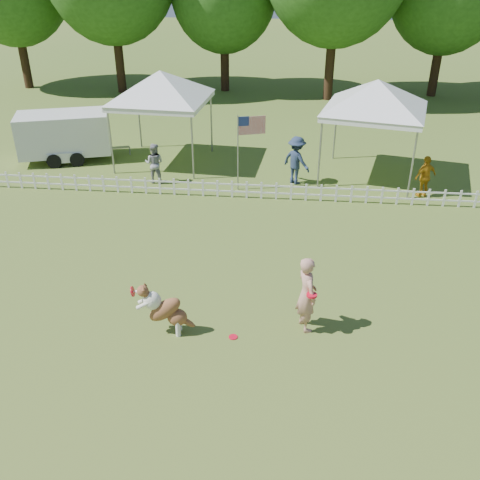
{
  "coord_description": "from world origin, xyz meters",
  "views": [
    {
      "loc": [
        1.27,
        -9.6,
        7.48
      ],
      "look_at": [
        0.05,
        2.0,
        1.1
      ],
      "focal_mm": 40.0,
      "sensor_mm": 36.0,
      "label": 1
    }
  ],
  "objects": [
    {
      "name": "handler",
      "position": [
        1.71,
        0.09,
        0.9
      ],
      "size": [
        0.65,
        0.77,
        1.79
      ],
      "primitive_type": "imported",
      "rotation": [
        0.0,
        0.0,
        1.97
      ],
      "color": "tan",
      "rests_on": "ground"
    },
    {
      "name": "flag_pole",
      "position": [
        -0.62,
        7.71,
        1.32
      ],
      "size": [
        1.0,
        0.42,
        2.64
      ],
      "primitive_type": null,
      "rotation": [
        0.0,
        0.0,
        0.32
      ],
      "color": "gray",
      "rests_on": "ground"
    },
    {
      "name": "cargo_trailer",
      "position": [
        -7.77,
        10.04,
        0.95
      ],
      "size": [
        4.7,
        3.16,
        1.9
      ],
      "primitive_type": null,
      "rotation": [
        0.0,
        0.0,
        0.32
      ],
      "color": "white",
      "rests_on": "ground"
    },
    {
      "name": "ground",
      "position": [
        0.0,
        0.0,
        0.0
      ],
      "size": [
        120.0,
        120.0,
        0.0
      ],
      "primitive_type": "plane",
      "color": "#3A5F1E",
      "rests_on": "ground"
    },
    {
      "name": "spectator_a",
      "position": [
        -3.67,
        8.06,
        0.72
      ],
      "size": [
        0.73,
        0.58,
        1.45
      ],
      "primitive_type": "imported",
      "rotation": [
        0.0,
        0.0,
        3.09
      ],
      "color": "gray",
      "rests_on": "ground"
    },
    {
      "name": "frisbee_on_turf",
      "position": [
        0.15,
        -0.43,
        0.01
      ],
      "size": [
        0.24,
        0.24,
        0.02
      ],
      "primitive_type": "cylinder",
      "rotation": [
        0.0,
        0.0,
        -0.28
      ],
      "color": "red",
      "rests_on": "ground"
    },
    {
      "name": "picket_fence",
      "position": [
        0.0,
        7.0,
        0.3
      ],
      "size": [
        22.0,
        0.08,
        0.6
      ],
      "primitive_type": null,
      "color": "silver",
      "rests_on": "ground"
    },
    {
      "name": "tree_center_left",
      "position": [
        -3.0,
        22.5,
        4.9
      ],
      "size": [
        6.0,
        6.0,
        9.8
      ],
      "primitive_type": null,
      "color": "#234C15",
      "rests_on": "ground"
    },
    {
      "name": "dog",
      "position": [
        -1.31,
        -0.41,
        0.62
      ],
      "size": [
        1.22,
        0.49,
        1.23
      ],
      "primitive_type": null,
      "rotation": [
        0.0,
        0.0,
        0.08
      ],
      "color": "brown",
      "rests_on": "ground"
    },
    {
      "name": "canopy_tent_left",
      "position": [
        -3.78,
        10.18,
        1.73
      ],
      "size": [
        3.58,
        3.58,
        3.47
      ],
      "primitive_type": null,
      "rotation": [
        0.0,
        0.0,
        -0.07
      ],
      "color": "silver",
      "rests_on": "ground"
    },
    {
      "name": "spectator_b",
      "position": [
        1.38,
        8.51,
        0.86
      ],
      "size": [
        1.27,
        1.21,
        1.73
      ],
      "primitive_type": "imported",
      "rotation": [
        0.0,
        0.0,
        2.45
      ],
      "color": "#222F49",
      "rests_on": "ground"
    },
    {
      "name": "canopy_tent_right",
      "position": [
        4.03,
        9.42,
        1.74
      ],
      "size": [
        4.03,
        4.03,
        3.47
      ],
      "primitive_type": null,
      "rotation": [
        0.0,
        0.0,
        -0.22
      ],
      "color": "silver",
      "rests_on": "ground"
    },
    {
      "name": "spectator_c",
      "position": [
        5.73,
        7.79,
        0.72
      ],
      "size": [
        0.91,
        0.73,
        1.44
      ],
      "primitive_type": "imported",
      "rotation": [
        0.0,
        0.0,
        3.66
      ],
      "color": "#C08216",
      "rests_on": "ground"
    }
  ]
}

